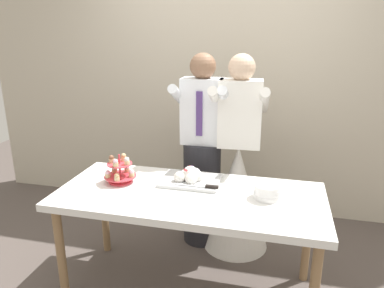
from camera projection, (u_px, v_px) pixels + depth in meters
rear_wall at (225, 70)px, 3.60m from camera, size 5.20×0.10×2.90m
dessert_table at (189, 203)px, 2.49m from camera, size 1.80×0.80×0.78m
cupcake_stand at (120, 171)px, 2.62m from camera, size 0.23×0.23×0.21m
main_cake_tray at (190, 178)px, 2.62m from camera, size 0.44×0.31×0.13m
plate_stack at (268, 191)px, 2.37m from camera, size 0.18×0.18×0.10m
person_groom at (202, 162)px, 3.13m from camera, size 0.47×0.50×1.66m
person_bride at (237, 184)px, 3.09m from camera, size 0.56×0.56×1.66m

